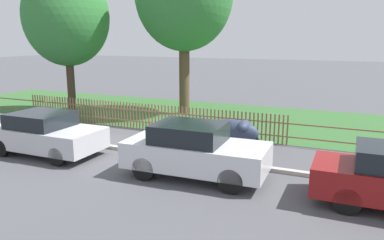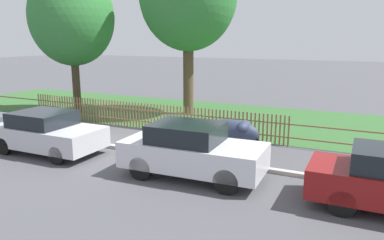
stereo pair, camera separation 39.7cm
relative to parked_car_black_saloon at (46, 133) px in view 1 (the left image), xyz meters
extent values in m
plane|color=#4C4C51|center=(1.10, 1.27, -0.72)|extent=(120.00, 120.00, 0.00)
cube|color=#B2ADA3|center=(1.10, 1.37, -0.66)|extent=(28.87, 0.20, 0.12)
cube|color=#33602D|center=(1.10, 8.16, -0.71)|extent=(28.87, 7.58, 0.01)
cube|color=olive|center=(1.10, 4.40, -0.40)|extent=(28.87, 0.03, 0.05)
cube|color=olive|center=(1.10, 4.40, 0.10)|extent=(28.87, 0.03, 0.05)
cube|color=olive|center=(-5.15, 4.37, -0.15)|extent=(0.06, 0.03, 1.14)
cube|color=olive|center=(-5.00, 4.37, -0.15)|extent=(0.06, 0.03, 1.14)
cube|color=olive|center=(-4.84, 4.37, -0.15)|extent=(0.06, 0.03, 1.14)
cube|color=olive|center=(-4.68, 4.37, -0.15)|extent=(0.06, 0.03, 1.14)
cube|color=olive|center=(-4.52, 4.37, -0.15)|extent=(0.06, 0.03, 1.14)
cube|color=olive|center=(-4.36, 4.37, -0.15)|extent=(0.06, 0.03, 1.14)
cube|color=olive|center=(-4.20, 4.37, -0.15)|extent=(0.06, 0.03, 1.14)
cube|color=olive|center=(-4.05, 4.37, -0.15)|extent=(0.06, 0.03, 1.14)
cube|color=olive|center=(-3.89, 4.37, -0.15)|extent=(0.06, 0.03, 1.14)
cube|color=olive|center=(-3.73, 4.37, -0.15)|extent=(0.06, 0.03, 1.14)
cube|color=olive|center=(-3.57, 4.37, -0.15)|extent=(0.06, 0.03, 1.14)
cube|color=olive|center=(-3.41, 4.37, -0.15)|extent=(0.06, 0.03, 1.14)
cube|color=olive|center=(-3.25, 4.37, -0.15)|extent=(0.06, 0.03, 1.14)
cube|color=olive|center=(-3.10, 4.37, -0.15)|extent=(0.06, 0.03, 1.14)
cube|color=olive|center=(-2.94, 4.37, -0.15)|extent=(0.06, 0.03, 1.14)
cube|color=olive|center=(-2.78, 4.37, -0.15)|extent=(0.06, 0.03, 1.14)
cube|color=olive|center=(-2.62, 4.37, -0.15)|extent=(0.06, 0.03, 1.14)
cube|color=olive|center=(-2.46, 4.37, -0.15)|extent=(0.06, 0.03, 1.14)
cube|color=olive|center=(-2.30, 4.37, -0.15)|extent=(0.06, 0.03, 1.14)
cube|color=olive|center=(-2.15, 4.37, -0.15)|extent=(0.06, 0.03, 1.14)
cube|color=olive|center=(-1.99, 4.37, -0.15)|extent=(0.06, 0.03, 1.14)
cube|color=olive|center=(-1.83, 4.37, -0.15)|extent=(0.06, 0.03, 1.14)
cube|color=olive|center=(-1.67, 4.37, -0.15)|extent=(0.06, 0.03, 1.14)
cube|color=olive|center=(-1.51, 4.37, -0.15)|extent=(0.06, 0.03, 1.14)
cube|color=olive|center=(-1.35, 4.37, -0.15)|extent=(0.06, 0.03, 1.14)
cube|color=olive|center=(-1.20, 4.37, -0.15)|extent=(0.06, 0.03, 1.14)
cube|color=olive|center=(-1.04, 4.37, -0.15)|extent=(0.06, 0.03, 1.14)
cube|color=olive|center=(-0.88, 4.37, -0.15)|extent=(0.06, 0.03, 1.14)
cube|color=olive|center=(-0.72, 4.37, -0.15)|extent=(0.06, 0.03, 1.14)
cube|color=olive|center=(-0.56, 4.37, -0.15)|extent=(0.06, 0.03, 1.14)
cube|color=olive|center=(-0.40, 4.37, -0.15)|extent=(0.06, 0.03, 1.14)
cube|color=olive|center=(-0.25, 4.37, -0.15)|extent=(0.06, 0.03, 1.14)
cube|color=olive|center=(-0.09, 4.37, -0.15)|extent=(0.06, 0.03, 1.14)
cube|color=olive|center=(0.07, 4.37, -0.15)|extent=(0.06, 0.03, 1.14)
cube|color=olive|center=(0.23, 4.37, -0.15)|extent=(0.06, 0.03, 1.14)
cube|color=olive|center=(0.39, 4.37, -0.15)|extent=(0.06, 0.03, 1.14)
cube|color=olive|center=(0.55, 4.37, -0.15)|extent=(0.06, 0.03, 1.14)
cube|color=olive|center=(0.70, 4.37, -0.15)|extent=(0.06, 0.03, 1.14)
cube|color=olive|center=(0.86, 4.37, -0.15)|extent=(0.06, 0.03, 1.14)
cube|color=olive|center=(1.02, 4.37, -0.15)|extent=(0.06, 0.03, 1.14)
cube|color=olive|center=(1.18, 4.37, -0.15)|extent=(0.06, 0.03, 1.14)
cube|color=olive|center=(1.34, 4.37, -0.15)|extent=(0.06, 0.03, 1.14)
cube|color=olive|center=(1.50, 4.37, -0.15)|extent=(0.06, 0.03, 1.14)
cube|color=olive|center=(1.65, 4.37, -0.15)|extent=(0.06, 0.03, 1.14)
cube|color=olive|center=(1.81, 4.37, -0.15)|extent=(0.06, 0.03, 1.14)
cube|color=olive|center=(1.97, 4.37, -0.15)|extent=(0.06, 0.03, 1.14)
cube|color=olive|center=(2.13, 4.37, -0.15)|extent=(0.06, 0.03, 1.14)
cube|color=olive|center=(2.29, 4.37, -0.15)|extent=(0.06, 0.03, 1.14)
cube|color=olive|center=(2.45, 4.37, -0.15)|extent=(0.06, 0.03, 1.14)
cube|color=olive|center=(2.60, 4.37, -0.15)|extent=(0.06, 0.03, 1.14)
cube|color=olive|center=(2.76, 4.37, -0.15)|extent=(0.06, 0.03, 1.14)
cube|color=olive|center=(2.92, 4.37, -0.15)|extent=(0.06, 0.03, 1.14)
cube|color=olive|center=(3.08, 4.37, -0.15)|extent=(0.06, 0.03, 1.14)
cube|color=olive|center=(3.24, 4.37, -0.15)|extent=(0.06, 0.03, 1.14)
cube|color=olive|center=(3.40, 4.37, -0.15)|extent=(0.06, 0.03, 1.14)
cube|color=olive|center=(3.55, 4.37, -0.15)|extent=(0.06, 0.03, 1.14)
cube|color=olive|center=(3.71, 4.37, -0.15)|extent=(0.06, 0.03, 1.14)
cube|color=olive|center=(3.87, 4.37, -0.15)|extent=(0.06, 0.03, 1.14)
cube|color=olive|center=(4.03, 4.37, -0.15)|extent=(0.06, 0.03, 1.14)
cube|color=olive|center=(4.19, 4.37, -0.15)|extent=(0.06, 0.03, 1.14)
cube|color=olive|center=(4.35, 4.37, -0.15)|extent=(0.06, 0.03, 1.14)
cube|color=olive|center=(4.50, 4.37, -0.15)|extent=(0.06, 0.03, 1.14)
cube|color=olive|center=(4.66, 4.37, -0.15)|extent=(0.06, 0.03, 1.14)
cube|color=olive|center=(4.82, 4.37, -0.15)|extent=(0.06, 0.03, 1.14)
cube|color=olive|center=(4.98, 4.37, -0.15)|extent=(0.06, 0.03, 1.14)
cube|color=olive|center=(5.14, 4.37, -0.15)|extent=(0.06, 0.03, 1.14)
cube|color=olive|center=(5.30, 4.37, -0.15)|extent=(0.06, 0.03, 1.14)
cube|color=olive|center=(5.45, 4.37, -0.15)|extent=(0.06, 0.03, 1.14)
cube|color=olive|center=(5.61, 4.37, -0.15)|extent=(0.06, 0.03, 1.14)
cube|color=olive|center=(5.77, 4.37, -0.15)|extent=(0.06, 0.03, 1.14)
cube|color=olive|center=(5.93, 4.37, -0.15)|extent=(0.06, 0.03, 1.14)
cube|color=olive|center=(6.09, 4.37, -0.15)|extent=(0.06, 0.03, 1.14)
cube|color=olive|center=(6.25, 4.37, -0.15)|extent=(0.06, 0.03, 1.14)
cube|color=olive|center=(6.40, 4.37, -0.15)|extent=(0.06, 0.03, 1.14)
cube|color=olive|center=(6.56, 4.37, -0.15)|extent=(0.06, 0.03, 1.14)
cube|color=olive|center=(6.72, 4.37, -0.15)|extent=(0.06, 0.03, 1.14)
cube|color=olive|center=(6.88, 4.37, -0.15)|extent=(0.06, 0.03, 1.14)
cube|color=olive|center=(7.04, 4.37, -0.15)|extent=(0.06, 0.03, 1.14)
cube|color=olive|center=(7.20, 4.37, -0.15)|extent=(0.06, 0.03, 1.14)
cube|color=olive|center=(7.35, 4.37, -0.15)|extent=(0.06, 0.03, 1.14)
cylinder|color=black|center=(-3.46, 0.99, -0.41)|extent=(0.62, 0.16, 0.62)
cube|color=#BCBCC1|center=(0.04, 0.00, -0.13)|extent=(3.87, 1.85, 0.69)
cube|color=black|center=(-0.15, 0.00, 0.46)|extent=(1.86, 1.65, 0.49)
cylinder|color=black|center=(1.24, 0.85, -0.43)|extent=(0.59, 0.14, 0.59)
cylinder|color=black|center=(1.25, -0.84, -0.43)|extent=(0.59, 0.14, 0.59)
cylinder|color=black|center=(-1.16, 0.84, -0.43)|extent=(0.59, 0.14, 0.59)
cylinder|color=black|center=(-1.15, -0.85, -0.43)|extent=(0.59, 0.14, 0.59)
cube|color=silver|center=(5.55, 0.05, -0.07)|extent=(4.09, 1.90, 0.74)
cube|color=black|center=(5.34, 0.04, 0.56)|extent=(1.99, 1.64, 0.52)
cylinder|color=black|center=(6.76, 0.90, -0.38)|extent=(0.68, 0.17, 0.67)
cylinder|color=black|center=(6.83, -0.70, -0.38)|extent=(0.68, 0.17, 0.67)
cylinder|color=black|center=(4.27, 0.81, -0.38)|extent=(0.68, 0.17, 0.67)
cylinder|color=black|center=(4.33, -0.80, -0.38)|extent=(0.68, 0.17, 0.67)
cylinder|color=black|center=(9.56, 0.77, -0.41)|extent=(0.63, 0.15, 0.63)
cylinder|color=black|center=(9.57, -0.73, -0.41)|extent=(0.63, 0.15, 0.63)
cylinder|color=black|center=(6.41, 2.89, -0.40)|extent=(0.64, 0.12, 0.63)
cylinder|color=black|center=(4.92, 2.86, -0.40)|extent=(0.64, 0.12, 0.63)
ellipsoid|color=#2D3851|center=(5.67, 2.88, -0.03)|extent=(1.98, 0.74, 0.89)
ellipsoid|color=#2D3851|center=(6.13, 2.89, 0.21)|extent=(0.48, 0.87, 0.41)
cylinder|color=#473828|center=(-4.11, 5.99, 1.07)|extent=(0.40, 0.40, 3.58)
ellipsoid|color=#337A38|center=(-4.11, 5.99, 4.21)|extent=(4.27, 4.27, 4.91)
cylinder|color=brown|center=(1.40, 8.20, 1.52)|extent=(0.53, 0.53, 4.48)
camera|label=1|loc=(9.53, -9.25, 3.16)|focal=35.00mm
camera|label=2|loc=(9.89, -9.08, 3.16)|focal=35.00mm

